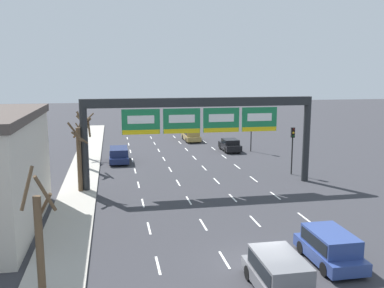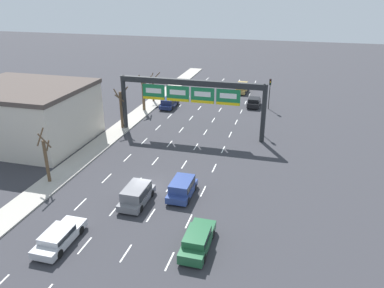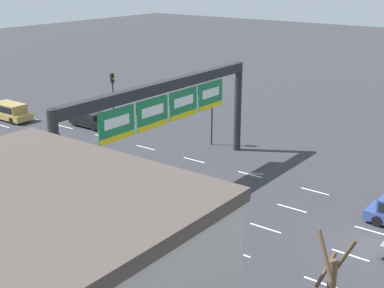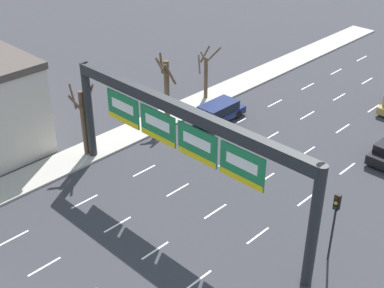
{
  "view_description": "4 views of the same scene",
  "coord_description": "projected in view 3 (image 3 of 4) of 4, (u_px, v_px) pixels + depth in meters",
  "views": [
    {
      "loc": [
        -6.89,
        -18.23,
        9.24
      ],
      "look_at": [
        -0.39,
        16.48,
        3.18
      ],
      "focal_mm": 40.0,
      "sensor_mm": 36.0,
      "label": 1
    },
    {
      "loc": [
        11.87,
        -28.66,
        17.67
      ],
      "look_at": [
        2.32,
        6.77,
        2.16
      ],
      "focal_mm": 35.0,
      "sensor_mm": 36.0,
      "label": 2
    },
    {
      "loc": [
        -26.02,
        -7.15,
        14.12
      ],
      "look_at": [
        2.39,
        14.28,
        2.34
      ],
      "focal_mm": 50.0,
      "sensor_mm": 36.0,
      "label": 3
    },
    {
      "loc": [
        19.0,
        -3.88,
        19.96
      ],
      "look_at": [
        -1.09,
        16.76,
        3.37
      ],
      "focal_mm": 50.0,
      "sensor_mm": 36.0,
      "label": 4
    }
  ],
  "objects": [
    {
      "name": "suv_gold",
      "position": [
        10.0,
        111.0,
        51.76
      ],
      "size": [
        1.9,
        4.81,
        1.67
      ],
      "color": "#A88947",
      "rests_on": "ground_plane"
    },
    {
      "name": "traffic_light_near_gantry",
      "position": [
        212.0,
        109.0,
        43.8
      ],
      "size": [
        0.3,
        0.35,
        4.26
      ],
      "color": "black",
      "rests_on": "ground_plane"
    },
    {
      "name": "ground_plane",
      "position": [
        380.0,
        248.0,
        28.24
      ],
      "size": [
        220.0,
        220.0,
        0.0
      ],
      "primitive_type": "plane",
      "color": "#333338"
    },
    {
      "name": "tree_bare_closest",
      "position": [
        55.0,
        188.0,
        28.44
      ],
      "size": [
        1.78,
        1.8,
        5.58
      ],
      "color": "brown",
      "rests_on": "sidewalk_left"
    },
    {
      "name": "lane_dashes",
      "position": [
        180.0,
        188.0,
        35.96
      ],
      "size": [
        10.02,
        67.0,
        0.01
      ],
      "color": "white",
      "rests_on": "ground_plane"
    },
    {
      "name": "sign_gantry",
      "position": [
        165.0,
        105.0,
        34.91
      ],
      "size": [
        18.67,
        0.7,
        7.16
      ],
      "color": "#232628",
      "rests_on": "ground_plane"
    },
    {
      "name": "car_black",
      "position": [
        91.0,
        119.0,
        49.53
      ],
      "size": [
        1.84,
        4.07,
        1.43
      ],
      "color": "black",
      "rests_on": "ground_plane"
    },
    {
      "name": "traffic_light_mid_block",
      "position": [
        113.0,
        88.0,
        50.13
      ],
      "size": [
        0.3,
        0.35,
        4.73
      ],
      "color": "black",
      "rests_on": "ground_plane"
    }
  ]
}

